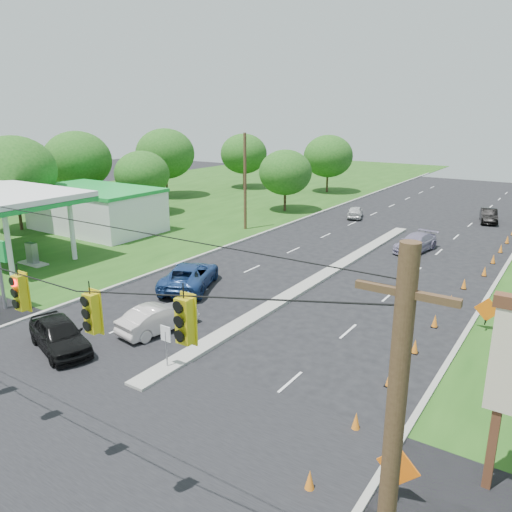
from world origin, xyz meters
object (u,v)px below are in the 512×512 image
Objects in this scene: gas_station at (82,207)px; blue_pickup at (190,276)px; black_sedan at (59,335)px; white_sedan at (158,318)px.

gas_station reaches higher than blue_pickup.
blue_pickup is (17.53, -5.67, -1.76)m from gas_station.
black_sedan is 1.08× the size of white_sedan.
black_sedan is (18.15, -15.65, -1.78)m from gas_station.
gas_station reaches higher than white_sedan.
blue_pickup is at bearing 22.03° from black_sedan.
black_sedan is at bearing 69.55° from blue_pickup.
gas_station is at bearing -41.93° from blue_pickup.
white_sedan is 0.73× the size of blue_pickup.
blue_pickup reaches higher than black_sedan.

